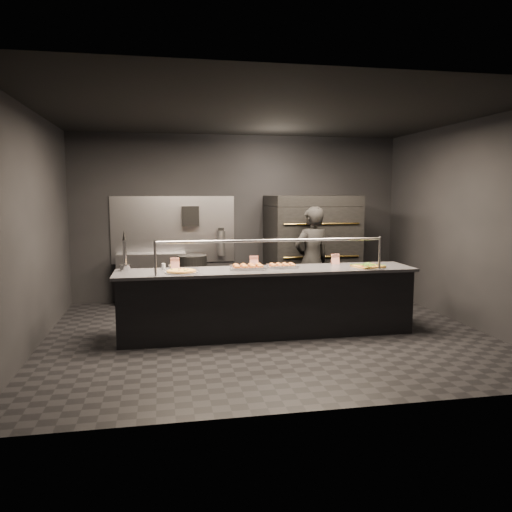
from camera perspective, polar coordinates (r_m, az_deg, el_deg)
The scene contains 15 objects.
room at distance 6.81m, azimuth 1.04°, elevation 3.36°, with size 6.04×6.00×3.00m.
service_counter at distance 6.91m, azimuth 1.30°, elevation -5.23°, with size 4.10×0.78×1.37m.
pizza_oven at distance 8.95m, azimuth 6.28°, elevation 0.82°, with size 1.50×1.23×1.91m.
prep_shelf at distance 9.05m, azimuth -11.81°, elevation -2.52°, with size 1.20×0.35×0.90m, color #99999E.
towel_dispenser at distance 9.02m, azimuth -7.52°, elevation 4.57°, with size 0.30×0.20×0.35m, color black.
fire_extinguisher at distance 9.11m, azimuth -4.02°, elevation 1.55°, with size 0.14×0.14×0.51m.
beer_tap at distance 6.87m, azimuth -14.76°, elevation -0.35°, with size 0.14×0.20×0.55m.
round_pizza at distance 6.60m, azimuth -8.53°, elevation -1.74°, with size 0.44×0.44×0.03m.
slider_tray_a at distance 6.81m, azimuth -0.92°, elevation -1.27°, with size 0.52×0.43×0.07m.
slider_tray_b at distance 6.96m, azimuth 3.03°, elevation -1.13°, with size 0.46×0.38×0.06m.
square_pizza at distance 7.11m, azimuth 12.66°, elevation -1.17°, with size 0.47×0.47×0.05m.
condiment_jar at distance 6.87m, azimuth -10.32°, elevation -1.21°, with size 0.13×0.05×0.09m.
tent_cards at distance 7.07m, azimuth 0.04°, elevation -0.58°, with size 2.44×0.04×0.15m.
trash_bin at distance 8.87m, azimuth -7.30°, elevation -2.71°, with size 0.52×0.52×0.87m, color black.
worker at distance 8.06m, azimuth 6.37°, elevation -0.56°, with size 0.64×0.42×1.74m, color black.
Camera 1 is at (-1.42, -6.60, 1.95)m, focal length 35.00 mm.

